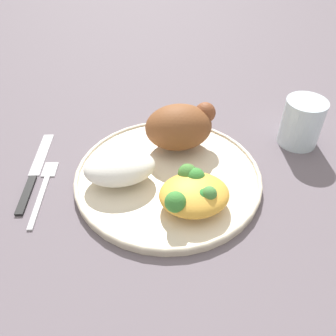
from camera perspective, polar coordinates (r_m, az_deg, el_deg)
name	(u,v)px	position (r m, az deg, el deg)	size (l,w,h in m)	color
ground_plane	(168,180)	(0.57, 0.00, -1.86)	(2.00, 2.00, 0.00)	#61575F
plate	(168,176)	(0.56, 0.00, -1.29)	(0.29, 0.29, 0.01)	beige
roasted_chicken	(180,126)	(0.59, 1.95, 6.67)	(0.12, 0.08, 0.07)	brown
rice_pile	(119,167)	(0.54, -7.74, 0.21)	(0.11, 0.07, 0.04)	white
mac_cheese_with_broccoli	(193,193)	(0.50, 4.05, -3.93)	(0.10, 0.09, 0.04)	gold
fork	(43,188)	(0.58, -19.26, -3.06)	(0.04, 0.14, 0.01)	silver
knife	(33,175)	(0.61, -20.71, -1.07)	(0.04, 0.19, 0.01)	black
water_glass	(302,122)	(0.66, 20.52, 6.82)	(0.07, 0.07, 0.08)	silver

